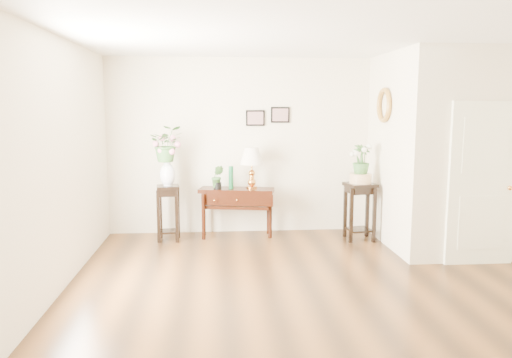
{
  "coord_description": "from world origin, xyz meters",
  "views": [
    {
      "loc": [
        -1.29,
        -5.25,
        2.02
      ],
      "look_at": [
        -0.76,
        1.3,
        1.07
      ],
      "focal_mm": 35.0,
      "sensor_mm": 36.0,
      "label": 1
    }
  ],
  "objects": [
    {
      "name": "art_print_right",
      "position": [
        -0.25,
        2.73,
        1.9
      ],
      "size": [
        0.3,
        0.02,
        0.25
      ],
      "primitive_type": "cube",
      "color": "black",
      "rests_on": "wall_back"
    },
    {
      "name": "art_print_left",
      "position": [
        -0.65,
        2.73,
        1.85
      ],
      "size": [
        0.3,
        0.02,
        0.25
      ],
      "primitive_type": "cube",
      "color": "black",
      "rests_on": "wall_back"
    },
    {
      "name": "ceiling",
      "position": [
        0.0,
        0.0,
        2.8
      ],
      "size": [
        6.0,
        5.5,
        0.02
      ],
      "primitive_type": "cube",
      "color": "white",
      "rests_on": "ground"
    },
    {
      "name": "console_table",
      "position": [
        -0.97,
        2.41,
        0.38
      ],
      "size": [
        1.21,
        0.61,
        0.77
      ],
      "primitive_type": "cube",
      "rotation": [
        0.0,
        0.0,
        -0.2
      ],
      "color": "black",
      "rests_on": "floor"
    },
    {
      "name": "lily_arrangement",
      "position": [
        -2.01,
        2.27,
        1.52
      ],
      "size": [
        0.54,
        0.49,
        0.54
      ],
      "primitive_type": "imported",
      "rotation": [
        0.0,
        0.0,
        0.14
      ],
      "color": "#3D7234",
      "rests_on": "porcelain_vase"
    },
    {
      "name": "table_lamp",
      "position": [
        -0.73,
        2.41,
        1.12
      ],
      "size": [
        0.47,
        0.47,
        0.64
      ],
      "primitive_type": "cube",
      "rotation": [
        0.0,
        0.0,
        -0.36
      ],
      "color": "#CE8235",
      "rests_on": "console_table"
    },
    {
      "name": "wall_ornament",
      "position": [
        1.16,
        1.9,
        2.05
      ],
      "size": [
        0.07,
        0.51,
        0.51
      ],
      "primitive_type": "torus",
      "rotation": [
        0.0,
        1.57,
        0.0
      ],
      "color": "gold",
      "rests_on": "partition"
    },
    {
      "name": "wall_front",
      "position": [
        0.0,
        -2.75,
        1.4
      ],
      "size": [
        6.0,
        0.02,
        2.8
      ],
      "primitive_type": "cube",
      "color": "#F1E9CB",
      "rests_on": "ground"
    },
    {
      "name": "narcissus",
      "position": [
        0.9,
        2.08,
        1.23
      ],
      "size": [
        0.33,
        0.33,
        0.47
      ],
      "primitive_type": "imported",
      "rotation": [
        0.0,
        0.0,
        0.31
      ],
      "color": "#3D7234",
      "rests_on": "ceramic_bowl"
    },
    {
      "name": "floor",
      "position": [
        0.0,
        0.0,
        0.0
      ],
      "size": [
        6.0,
        5.5,
        0.02
      ],
      "primitive_type": "cube",
      "color": "brown",
      "rests_on": "ground"
    },
    {
      "name": "wall_left",
      "position": [
        -3.0,
        0.0,
        1.4
      ],
      "size": [
        0.02,
        5.5,
        2.8
      ],
      "primitive_type": "cube",
      "color": "#F1E9CB",
      "rests_on": "ground"
    },
    {
      "name": "wall_back",
      "position": [
        0.0,
        2.75,
        1.4
      ],
      "size": [
        6.0,
        0.02,
        2.8
      ],
      "primitive_type": "cube",
      "color": "#F1E9CB",
      "rests_on": "ground"
    },
    {
      "name": "ceramic_bowl",
      "position": [
        0.9,
        2.08,
        0.96
      ],
      "size": [
        0.35,
        0.35,
        0.15
      ],
      "primitive_type": "cylinder",
      "rotation": [
        0.0,
        0.0,
        -0.06
      ],
      "color": "beige",
      "rests_on": "plant_stand_b"
    },
    {
      "name": "door",
      "position": [
        2.1,
        0.78,
        1.05
      ],
      "size": [
        0.9,
        0.05,
        2.1
      ],
      "primitive_type": "cube",
      "color": "white",
      "rests_on": "floor"
    },
    {
      "name": "porcelain_vase",
      "position": [
        -2.01,
        2.27,
        1.07
      ],
      "size": [
        0.29,
        0.29,
        0.41
      ],
      "primitive_type": null,
      "rotation": [
        0.0,
        0.0,
        -0.26
      ],
      "color": "white",
      "rests_on": "plant_stand_a"
    },
    {
      "name": "partition",
      "position": [
        2.1,
        1.77,
        1.4
      ],
      "size": [
        1.8,
        1.95,
        2.8
      ],
      "primitive_type": "cube",
      "color": "#F1E9CB",
      "rests_on": "floor"
    },
    {
      "name": "potted_plant",
      "position": [
        -1.26,
        2.41,
        0.94
      ],
      "size": [
        0.21,
        0.18,
        0.35
      ],
      "primitive_type": "imported",
      "rotation": [
        0.0,
        0.0,
        -0.14
      ],
      "color": "#3D7234",
      "rests_on": "console_table"
    },
    {
      "name": "plant_stand_a",
      "position": [
        -2.01,
        2.27,
        0.42
      ],
      "size": [
        0.37,
        0.37,
        0.85
      ],
      "primitive_type": "cube",
      "rotation": [
        0.0,
        0.0,
        0.12
      ],
      "color": "black",
      "rests_on": "floor"
    },
    {
      "name": "plant_stand_b",
      "position": [
        0.9,
        2.08,
        0.44
      ],
      "size": [
        0.48,
        0.48,
        0.88
      ],
      "primitive_type": "cube",
      "rotation": [
        0.0,
        0.0,
        0.19
      ],
      "color": "black",
      "rests_on": "floor"
    },
    {
      "name": "green_vase",
      "position": [
        -1.05,
        2.41,
        0.94
      ],
      "size": [
        0.1,
        0.1,
        0.35
      ],
      "primitive_type": "cylinder",
      "rotation": [
        0.0,
        0.0,
        0.44
      ],
      "color": "#104F28",
      "rests_on": "console_table"
    }
  ]
}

